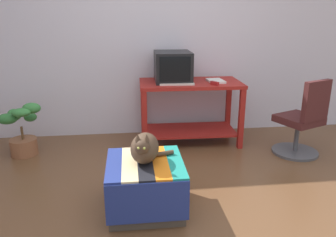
# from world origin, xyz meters

# --- Properties ---
(ground_plane) EXTENTS (14.00, 14.00, 0.00)m
(ground_plane) POSITION_xyz_m (0.00, 0.00, 0.00)
(ground_plane) COLOR brown
(back_wall) EXTENTS (8.00, 0.10, 2.60)m
(back_wall) POSITION_xyz_m (0.00, 2.05, 1.30)
(back_wall) COLOR silver
(back_wall) RESTS_ON ground_plane
(desk) EXTENTS (1.24, 0.68, 0.77)m
(desk) POSITION_xyz_m (0.35, 1.60, 0.52)
(desk) COLOR maroon
(desk) RESTS_ON ground_plane
(tv_monitor) EXTENTS (0.44, 0.52, 0.36)m
(tv_monitor) POSITION_xyz_m (0.14, 1.65, 0.95)
(tv_monitor) COLOR black
(tv_monitor) RESTS_ON desk
(keyboard) EXTENTS (0.41, 0.17, 0.02)m
(keyboard) POSITION_xyz_m (0.16, 1.46, 0.78)
(keyboard) COLOR beige
(keyboard) RESTS_ON desk
(book) EXTENTS (0.19, 0.26, 0.03)m
(book) POSITION_xyz_m (0.65, 1.54, 0.78)
(book) COLOR white
(book) RESTS_ON desk
(ottoman_with_blanket) EXTENTS (0.61, 0.65, 0.42)m
(ottoman_with_blanket) POSITION_xyz_m (-0.29, 0.12, 0.21)
(ottoman_with_blanket) COLOR #4C4238
(ottoman_with_blanket) RESTS_ON ground_plane
(cat) EXTENTS (0.39, 0.38, 0.28)m
(cat) POSITION_xyz_m (-0.29, 0.13, 0.54)
(cat) COLOR #473323
(cat) RESTS_ON ottoman_with_blanket
(potted_plant) EXTENTS (0.47, 0.37, 0.62)m
(potted_plant) POSITION_xyz_m (-1.62, 1.41, 0.27)
(potted_plant) COLOR brown
(potted_plant) RESTS_ON ground_plane
(office_chair) EXTENTS (0.55, 0.55, 0.89)m
(office_chair) POSITION_xyz_m (1.53, 1.02, 0.39)
(office_chair) COLOR #4C4C51
(office_chair) RESTS_ON ground_plane
(stapler) EXTENTS (0.09, 0.11, 0.04)m
(stapler) POSITION_xyz_m (0.59, 1.38, 0.79)
(stapler) COLOR #A31E1E
(stapler) RESTS_ON desk
(pen) EXTENTS (0.03, 0.14, 0.01)m
(pen) POSITION_xyz_m (0.74, 1.65, 0.77)
(pen) COLOR black
(pen) RESTS_ON desk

